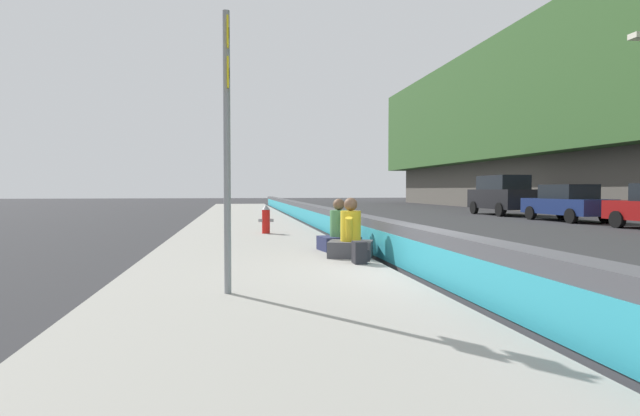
# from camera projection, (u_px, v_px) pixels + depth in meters

# --- Properties ---
(ground_plane) EXTENTS (160.00, 160.00, 0.00)m
(ground_plane) POSITION_uv_depth(u_px,v_px,m) (426.00, 280.00, 8.28)
(ground_plane) COLOR #2B2B2D
(ground_plane) RESTS_ON ground
(sidewalk_strip) EXTENTS (80.00, 4.40, 0.14)m
(sidewalk_strip) POSITION_uv_depth(u_px,v_px,m) (263.00, 281.00, 7.85)
(sidewalk_strip) COLOR gray
(sidewalk_strip) RESTS_ON ground_plane
(jersey_barrier) EXTENTS (76.00, 0.45, 0.85)m
(jersey_barrier) POSITION_uv_depth(u_px,v_px,m) (426.00, 254.00, 8.27)
(jersey_barrier) COLOR #47474C
(jersey_barrier) RESTS_ON ground_plane
(route_sign_post) EXTENTS (0.44, 0.09, 3.60)m
(route_sign_post) POSITION_uv_depth(u_px,v_px,m) (227.00, 132.00, 6.48)
(route_sign_post) COLOR gray
(route_sign_post) RESTS_ON sidewalk_strip
(fire_hydrant) EXTENTS (0.26, 0.46, 0.88)m
(fire_hydrant) POSITION_uv_depth(u_px,v_px,m) (266.00, 219.00, 15.47)
(fire_hydrant) COLOR red
(fire_hydrant) RESTS_ON sidewalk_strip
(seated_person_foreground) EXTENTS (0.95, 1.03, 1.18)m
(seated_person_foreground) POSITION_uv_depth(u_px,v_px,m) (351.00, 238.00, 10.06)
(seated_person_foreground) COLOR #424247
(seated_person_foreground) RESTS_ON sidewalk_strip
(seated_person_middle) EXTENTS (0.81, 0.91, 1.14)m
(seated_person_middle) POSITION_uv_depth(u_px,v_px,m) (339.00, 234.00, 11.18)
(seated_person_middle) COLOR #23284C
(seated_person_middle) RESTS_ON sidewalk_strip
(backpack) EXTENTS (0.32, 0.28, 0.40)m
(backpack) POSITION_uv_depth(u_px,v_px,m) (360.00, 253.00, 9.19)
(backpack) COLOR #232328
(backpack) RESTS_ON sidewalk_strip
(parked_car_fourth) EXTENTS (4.57, 2.08, 1.71)m
(parked_car_fourth) POSITION_uv_depth(u_px,v_px,m) (567.00, 203.00, 23.57)
(parked_car_fourth) COLOR navy
(parked_car_fourth) RESTS_ON ground_plane
(parked_car_midline) EXTENTS (4.81, 2.08, 2.28)m
(parked_car_midline) POSITION_uv_depth(u_px,v_px,m) (502.00, 195.00, 29.28)
(parked_car_midline) COLOR black
(parked_car_midline) RESTS_ON ground_plane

